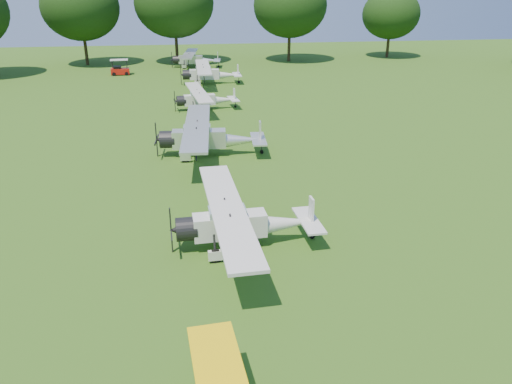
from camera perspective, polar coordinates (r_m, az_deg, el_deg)
ground at (r=21.38m, az=-3.25°, el=-7.78°), size 160.00×160.00×0.00m
tree_belt at (r=19.38m, az=7.06°, el=14.23°), size 137.36×130.27×14.52m
aircraft_3 at (r=21.92m, az=-1.73°, el=-3.29°), size 6.69×10.65×2.10m
aircraft_4 at (r=33.82m, az=-5.59°, el=6.42°), size 7.45×11.86×2.33m
aircraft_5 at (r=46.71m, az=-5.94°, el=10.65°), size 5.93×9.43×1.85m
aircraft_6 at (r=59.05m, az=-5.41°, el=13.43°), size 6.99×11.10×2.20m
aircraft_7 at (r=71.15m, az=-7.07°, el=14.93°), size 6.76×10.75×2.11m
golf_cart at (r=67.04m, az=-15.32°, el=13.32°), size 2.35×1.57×1.91m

